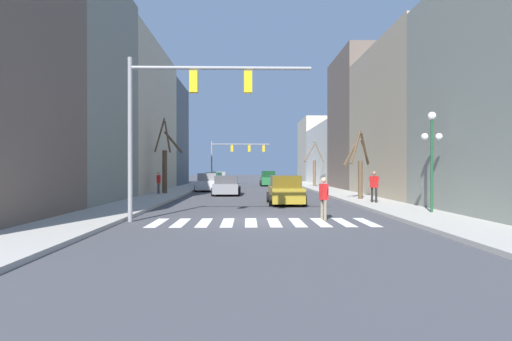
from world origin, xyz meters
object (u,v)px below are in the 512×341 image
street_lamp_right_corner (432,141)px  pedestrian_waiting_at_curb (374,184)px  car_parked_right_far (219,179)px  car_parked_left_near (227,186)px  car_at_intersection (285,191)px  street_tree_right_mid (315,166)px  car_driving_toward_lane (208,183)px  car_parked_right_near (214,180)px  pedestrian_on_right_sidewalk (159,181)px  car_parked_right_mid (268,179)px  pedestrian_near_right_corner (324,195)px  traffic_signal_far (234,152)px  street_tree_left_far (166,163)px  traffic_signal_near (183,102)px  street_tree_right_near (360,166)px

street_lamp_right_corner → pedestrian_waiting_at_curb: bearing=100.4°
car_parked_right_far → car_parked_left_near: (1.98, -19.46, -0.07)m
car_at_intersection → street_tree_right_mid: (5.28, 21.04, 1.60)m
street_lamp_right_corner → car_driving_toward_lane: size_ratio=0.95×
car_parked_right_far → car_parked_right_near: 6.76m
car_parked_right_far → car_at_intersection: car_parked_right_far is taller
pedestrian_on_right_sidewalk → car_parked_right_mid: bearing=-54.0°
street_lamp_right_corner → pedestrian_near_right_corner: 5.73m
traffic_signal_far → car_parked_left_near: bearing=-89.9°
street_lamp_right_corner → pedestrian_on_right_sidewalk: 20.28m
car_parked_right_far → pedestrian_on_right_sidewalk: (-3.23, -20.07, 0.36)m
car_parked_right_far → car_driving_toward_lane: bearing=179.7°
car_parked_left_near → car_parked_right_far: bearing=-174.2°
pedestrian_on_right_sidewalk → pedestrian_near_right_corner: bearing=-171.9°
pedestrian_near_right_corner → street_tree_right_mid: bearing=-24.2°
pedestrian_waiting_at_curb → street_lamp_right_corner: bearing=-18.6°
traffic_signal_far → street_lamp_right_corner: size_ratio=1.69×
car_driving_toward_lane → pedestrian_on_right_sidewalk: (-3.17, -6.48, 0.38)m
street_lamp_right_corner → car_at_intersection: 8.69m
car_driving_toward_lane → pedestrian_near_right_corner: pedestrian_near_right_corner is taller
car_parked_right_mid → pedestrian_on_right_sidewalk: (-9.39, -17.52, 0.32)m
pedestrian_on_right_sidewalk → traffic_signal_far: bearing=-39.8°
car_at_intersection → pedestrian_near_right_corner: pedestrian_near_right_corner is taller
car_parked_right_near → car_at_intersection: (5.93, -20.93, 0.01)m
traffic_signal_far → car_driving_toward_lane: (-1.99, -14.21, -3.44)m
pedestrian_on_right_sidewalk → car_parked_left_near: bearing=-109.2°
street_lamp_right_corner → car_driving_toward_lane: street_lamp_right_corner is taller
car_parked_right_far → street_tree_left_far: 19.58m
street_lamp_right_corner → street_tree_right_mid: bearing=91.4°
car_parked_left_near → street_tree_left_far: 5.18m
car_parked_right_mid → pedestrian_on_right_sidewalk: 19.89m
traffic_signal_near → car_parked_right_far: (-1.10, 35.28, -3.90)m
car_at_intersection → traffic_signal_near: bearing=147.9°
pedestrian_near_right_corner → street_tree_right_near: street_tree_right_near is taller
car_parked_right_near → car_parked_right_mid: bearing=-55.9°
car_parked_right_far → street_tree_right_mid: (11.14, -6.65, 1.58)m
car_parked_left_near → street_tree_left_far: street_tree_left_far is taller
car_parked_right_mid → car_parked_right_near: (-6.24, -4.22, -0.06)m
pedestrian_waiting_at_curb → street_tree_right_mid: bearing=150.2°
pedestrian_on_right_sidewalk → street_tree_right_mid: (14.37, 13.42, 1.22)m
traffic_signal_near → traffic_signal_far: bearing=88.7°
car_parked_left_near → traffic_signal_far: bearing=-179.9°
traffic_signal_near → car_parked_left_near: size_ratio=1.69×
pedestrian_near_right_corner → pedestrian_on_right_sidewalk: 17.86m
car_parked_right_mid → car_at_intersection: (-0.31, -25.15, -0.05)m
traffic_signal_far → car_parked_right_mid: size_ratio=1.61×
car_parked_right_far → car_at_intersection: (5.85, -27.69, -0.01)m
traffic_signal_far → street_tree_right_near: 27.66m
traffic_signal_far → car_parked_right_far: bearing=-162.2°
traffic_signal_near → street_lamp_right_corner: 10.94m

